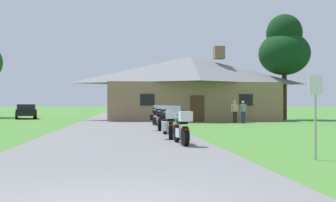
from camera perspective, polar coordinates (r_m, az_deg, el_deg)
The scene contains 14 objects.
ground_plane at distance 25.53m, azimuth -6.48°, elevation -3.60°, with size 500.00×500.00×0.00m, color #42752D.
asphalt_driveway at distance 23.54m, azimuth -6.53°, elevation -3.80°, with size 6.40×80.00×0.06m, color slate.
motorcycle_green_nearest_to_camera at distance 13.96m, azimuth 1.88°, elevation -3.69°, with size 0.66×2.08×1.30m.
motorcycle_black_second_in_row at distance 16.45m, azimuth 0.37°, elevation -3.24°, with size 0.84×2.08×1.30m.
motorcycle_white_third_in_row at distance 19.41m, azimuth -0.45°, elevation -2.78°, with size 0.66×2.08×1.30m.
motorcycle_silver_fourth_in_row at distance 21.69m, azimuth -1.13°, elevation -2.56°, with size 0.84×2.08×1.30m.
motorcycle_black_fifth_in_row at distance 24.35m, azimuth -1.07°, elevation -2.33°, with size 0.78×2.08×1.30m.
motorcycle_orange_farthest_in_row at distance 27.25m, azimuth -1.69°, elevation -2.13°, with size 0.84×2.08×1.30m.
stone_lodge at distance 36.35m, azimuth 3.10°, elevation 1.88°, with size 14.96×7.24×6.49m.
bystander_tan_shirt_near_lodge at distance 31.28m, azimuth 9.14°, elevation -1.28°, with size 0.54×0.30×1.69m.
bystander_gray_shirt_beside_signpost at distance 31.59m, azimuth 10.26°, elevation -1.30°, with size 0.53×0.30×1.67m.
metal_signpost_roadside at distance 11.16m, azimuth 19.55°, elevation -0.72°, with size 0.36×0.06×2.14m.
tree_right_of_lodge at distance 39.54m, azimuth 15.64°, elevation 7.03°, with size 4.62×4.62×9.59m.
parked_black_suv_far_left at distance 42.38m, azimuth -18.90°, elevation -1.27°, with size 2.88×4.91×1.40m.
Camera 1 is at (0.24, -5.49, 1.41)m, focal length 44.48 mm.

